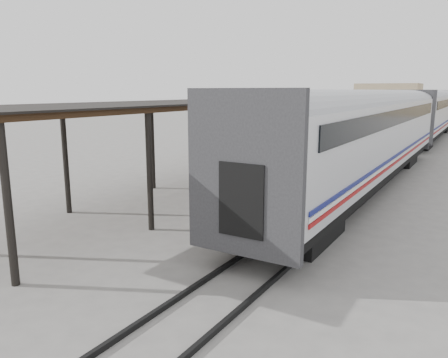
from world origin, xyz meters
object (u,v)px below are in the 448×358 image
baggage_cart (241,208)px  luggage_tug (315,143)px  pedestrian (313,148)px  porter (236,178)px

baggage_cart → luggage_tug: 20.57m
pedestrian → baggage_cart: bearing=102.1°
luggage_tug → pedestrian: 5.05m
porter → baggage_cart: bearing=37.1°
porter → luggage_tug: bearing=36.2°
porter → pedestrian: 16.25m
baggage_cart → luggage_tug: size_ratio=1.79×
baggage_cart → pedestrian: (-2.91, 15.28, 0.17)m
pedestrian → luggage_tug: bearing=-70.9°
baggage_cart → porter: 1.35m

